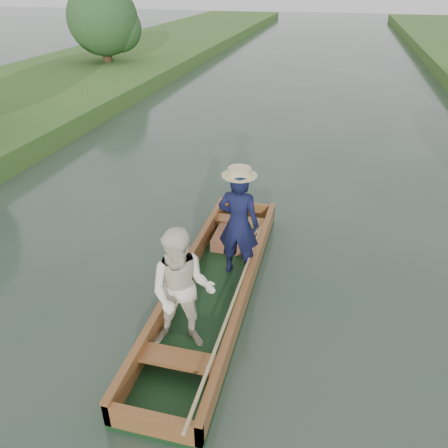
# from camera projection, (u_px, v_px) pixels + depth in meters

# --- Properties ---
(ground) EXTENTS (120.00, 120.00, 0.00)m
(ground) POSITION_uv_depth(u_px,v_px,m) (215.00, 296.00, 6.74)
(ground) COLOR #283D30
(ground) RESTS_ON ground
(trees_far) EXTENTS (21.84, 15.36, 4.44)m
(trees_far) POSITION_uv_depth(u_px,v_px,m) (174.00, 49.00, 12.37)
(trees_far) COLOR #47331E
(trees_far) RESTS_ON ground
(punt) EXTENTS (1.12, 5.18, 1.88)m
(punt) POSITION_uv_depth(u_px,v_px,m) (212.00, 269.00, 6.27)
(punt) COLOR black
(punt) RESTS_ON ground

